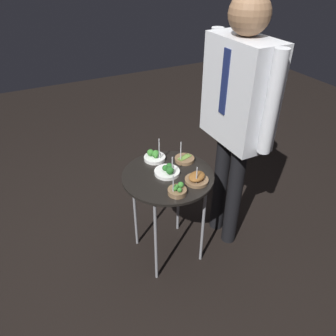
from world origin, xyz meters
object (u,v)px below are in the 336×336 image
Objects in this scene: bowl_broccoli_front_right at (168,171)px; bowl_asparagus_front_left at (184,159)px; serving_cart at (168,182)px; bowl_roast_front_center at (197,178)px; bowl_broccoli_far_rim at (154,156)px; waiter_figure at (238,105)px; bowl_broccoli_back_right at (177,190)px.

bowl_asparagus_front_left is (-0.08, 0.17, -0.01)m from bowl_broccoli_front_right.
bowl_broccoli_front_right is (-0.01, 0.00, 0.08)m from serving_cart.
bowl_broccoli_far_rim is (-0.35, -0.12, 0.00)m from bowl_roast_front_center.
waiter_figure reaches higher than bowl_broccoli_front_right.
bowl_asparagus_front_left reaches higher than bowl_broccoli_back_right.
bowl_asparagus_front_left is (-0.29, 0.21, -0.01)m from bowl_broccoli_back_right.
bowl_roast_front_center is (0.15, 0.12, 0.09)m from serving_cart.
waiter_figure reaches higher than bowl_roast_front_center.
serving_cart is 4.45× the size of bowl_asparagus_front_left.
bowl_broccoli_back_right is 0.82× the size of bowl_broccoli_far_rim.
bowl_broccoli_front_right is at bearing 168.88° from bowl_broccoli_back_right.
bowl_broccoli_back_right is 0.90× the size of bowl_asparagus_front_left.
bowl_roast_front_center is at bearing 37.39° from bowl_broccoli_front_right.
bowl_asparagus_front_left is at bearing 144.07° from bowl_broccoli_back_right.
waiter_figure is at bearing 65.42° from bowl_broccoli_far_rim.
bowl_broccoli_far_rim reaches higher than bowl_broccoli_front_right.
bowl_broccoli_front_right is 1.15× the size of bowl_broccoli_back_right.
serving_cart is 4.09× the size of bowl_broccoli_far_rim.
bowl_broccoli_back_right is at bearing -73.14° from bowl_roast_front_center.
bowl_asparagus_front_left is at bearing 168.20° from bowl_roast_front_center.
bowl_broccoli_far_rim is at bearing 174.64° from bowl_broccoli_back_right.
serving_cart is 0.65m from waiter_figure.
bowl_asparagus_front_left is at bearing 118.61° from serving_cart.
bowl_broccoli_far_rim is 0.63m from waiter_figure.
bowl_roast_front_center is 0.25m from bowl_asparagus_front_left.
waiter_figure is (0.02, 0.47, 0.45)m from serving_cart.
bowl_broccoli_back_right is at bearing -11.12° from bowl_broccoli_front_right.
bowl_broccoli_far_rim reaches higher than serving_cart.
bowl_broccoli_far_rim is at bearing -179.12° from bowl_broccoli_front_right.
bowl_roast_front_center is 1.04× the size of bowl_broccoli_back_right.
bowl_roast_front_center is 0.93× the size of bowl_asparagus_front_left.
waiter_figure is at bearing 110.23° from bowl_roast_front_center.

